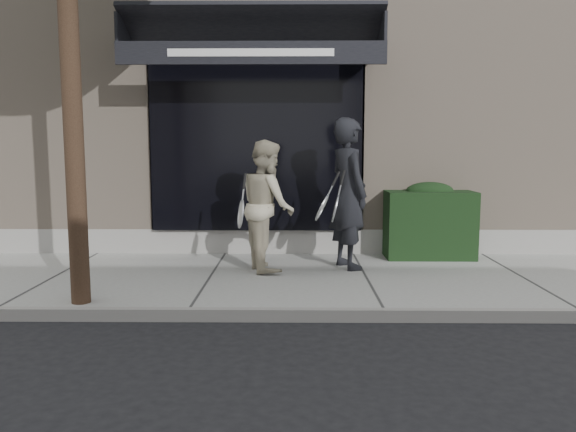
{
  "coord_description": "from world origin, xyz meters",
  "views": [
    {
      "loc": [
        -0.93,
        -7.11,
        1.77
      ],
      "look_at": [
        -1.01,
        0.6,
        0.82
      ],
      "focal_mm": 35.0,
      "sensor_mm": 36.0,
      "label": 1
    }
  ],
  "objects": [
    {
      "name": "curb",
      "position": [
        0.0,
        -1.55,
        0.07
      ],
      "size": [
        20.0,
        0.1,
        0.14
      ],
      "primitive_type": "cube",
      "color": "gray",
      "rests_on": "ground"
    },
    {
      "name": "sidewalk",
      "position": [
        0.0,
        0.0,
        0.06
      ],
      "size": [
        20.0,
        3.0,
        0.12
      ],
      "primitive_type": "cube",
      "color": "gray",
      "rests_on": "ground"
    },
    {
      "name": "pedestrian_back",
      "position": [
        -1.28,
        0.35,
        0.99
      ],
      "size": [
        0.88,
        1.03,
        1.75
      ],
      "color": "#B4AA90",
      "rests_on": "sidewalk"
    },
    {
      "name": "hedge",
      "position": [
        1.1,
        1.25,
        0.66
      ],
      "size": [
        1.3,
        0.7,
        1.14
      ],
      "color": "black",
      "rests_on": "sidewalk"
    },
    {
      "name": "building_facade",
      "position": [
        -0.01,
        4.96,
        2.74
      ],
      "size": [
        14.3,
        8.04,
        5.64
      ],
      "color": "tan",
      "rests_on": "ground"
    },
    {
      "name": "pedestrian_front",
      "position": [
        -0.19,
        0.49,
        1.14
      ],
      "size": [
        0.85,
        0.97,
        2.04
      ],
      "color": "black",
      "rests_on": "sidewalk"
    },
    {
      "name": "ground",
      "position": [
        0.0,
        0.0,
        0.0
      ],
      "size": [
        80.0,
        80.0,
        0.0
      ],
      "primitive_type": "plane",
      "color": "black",
      "rests_on": "ground"
    }
  ]
}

